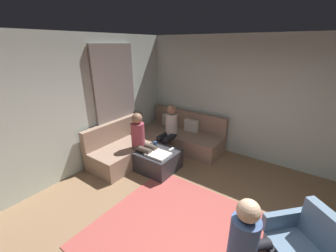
{
  "coord_description": "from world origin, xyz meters",
  "views": [
    {
      "loc": [
        0.82,
        -1.8,
        2.5
      ],
      "look_at": [
        -1.63,
        1.63,
        0.85
      ],
      "focal_mm": 22.6,
      "sensor_mm": 36.0,
      "label": 1
    }
  ],
  "objects_px": {
    "game_remote": "(171,149)",
    "sectional_couch": "(159,141)",
    "person_on_couch_back": "(169,128)",
    "person_on_armchair": "(251,243)",
    "ottoman": "(158,160)",
    "person_on_couch_side": "(142,139)",
    "coffee_mug": "(155,144)"
  },
  "relations": [
    {
      "from": "game_remote",
      "to": "person_on_couch_back",
      "type": "height_order",
      "value": "person_on_couch_back"
    },
    {
      "from": "game_remote",
      "to": "person_on_couch_side",
      "type": "height_order",
      "value": "person_on_couch_side"
    },
    {
      "from": "coffee_mug",
      "to": "person_on_armchair",
      "type": "distance_m",
      "value": 2.84
    },
    {
      "from": "sectional_couch",
      "to": "ottoman",
      "type": "height_order",
      "value": "sectional_couch"
    },
    {
      "from": "ottoman",
      "to": "person_on_couch_side",
      "type": "height_order",
      "value": "person_on_couch_side"
    },
    {
      "from": "person_on_couch_back",
      "to": "sectional_couch",
      "type": "bearing_deg",
      "value": 11.71
    },
    {
      "from": "sectional_couch",
      "to": "ottoman",
      "type": "relative_size",
      "value": 3.36
    },
    {
      "from": "game_remote",
      "to": "sectional_couch",
      "type": "bearing_deg",
      "value": 147.23
    },
    {
      "from": "person_on_couch_back",
      "to": "game_remote",
      "type": "bearing_deg",
      "value": 129.59
    },
    {
      "from": "ottoman",
      "to": "person_on_couch_side",
      "type": "bearing_deg",
      "value": -160.69
    },
    {
      "from": "ottoman",
      "to": "coffee_mug",
      "type": "bearing_deg",
      "value": 140.71
    },
    {
      "from": "ottoman",
      "to": "person_on_couch_side",
      "type": "distance_m",
      "value": 0.57
    },
    {
      "from": "person_on_couch_side",
      "to": "person_on_couch_back",
      "type": "bearing_deg",
      "value": 171.83
    },
    {
      "from": "sectional_couch",
      "to": "coffee_mug",
      "type": "relative_size",
      "value": 26.84
    },
    {
      "from": "sectional_couch",
      "to": "game_remote",
      "type": "xyz_separation_m",
      "value": [
        0.67,
        -0.43,
        0.15
      ]
    },
    {
      "from": "ottoman",
      "to": "person_on_couch_back",
      "type": "xyz_separation_m",
      "value": [
        -0.22,
        0.7,
        0.45
      ]
    },
    {
      "from": "ottoman",
      "to": "game_remote",
      "type": "distance_m",
      "value": 0.36
    },
    {
      "from": "sectional_couch",
      "to": "person_on_couch_side",
      "type": "distance_m",
      "value": 0.87
    },
    {
      "from": "ottoman",
      "to": "person_on_couch_back",
      "type": "distance_m",
      "value": 0.86
    },
    {
      "from": "game_remote",
      "to": "person_on_armchair",
      "type": "relative_size",
      "value": 0.13
    },
    {
      "from": "ottoman",
      "to": "person_on_armchair",
      "type": "relative_size",
      "value": 0.64
    },
    {
      "from": "game_remote",
      "to": "ottoman",
      "type": "bearing_deg",
      "value": -129.29
    },
    {
      "from": "person_on_armchair",
      "to": "sectional_couch",
      "type": "bearing_deg",
      "value": -172.65
    },
    {
      "from": "coffee_mug",
      "to": "person_on_couch_back",
      "type": "bearing_deg",
      "value": 89.94
    },
    {
      "from": "person_on_couch_side",
      "to": "person_on_armchair",
      "type": "height_order",
      "value": "person_on_couch_side"
    },
    {
      "from": "person_on_couch_back",
      "to": "person_on_armchair",
      "type": "relative_size",
      "value": 1.02
    },
    {
      "from": "coffee_mug",
      "to": "person_on_couch_side",
      "type": "xyz_separation_m",
      "value": [
        -0.12,
        -0.3,
        0.19
      ]
    },
    {
      "from": "sectional_couch",
      "to": "person_on_couch_back",
      "type": "height_order",
      "value": "person_on_couch_back"
    },
    {
      "from": "person_on_armchair",
      "to": "person_on_couch_back",
      "type": "bearing_deg",
      "value": -176.31
    },
    {
      "from": "person_on_armchair",
      "to": "game_remote",
      "type": "bearing_deg",
      "value": -173.64
    },
    {
      "from": "sectional_couch",
      "to": "person_on_armchair",
      "type": "bearing_deg",
      "value": -35.94
    },
    {
      "from": "ottoman",
      "to": "game_remote",
      "type": "relative_size",
      "value": 5.07
    }
  ]
}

